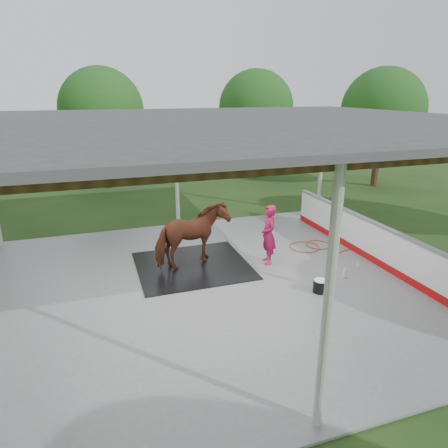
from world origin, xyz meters
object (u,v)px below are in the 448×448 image
object	(u,v)px
horse	(192,236)
handler	(269,235)
dasher_board	(373,243)
wash_bucket	(320,286)

from	to	relation	value
horse	handler	world-z (taller)	horse
handler	horse	bearing A→B (deg)	-94.33
handler	dasher_board	bearing A→B (deg)	82.83
horse	handler	xyz separation A→B (m)	(2.07, -0.46, -0.04)
horse	wash_bucket	world-z (taller)	horse
dasher_board	handler	distance (m)	3.01
dasher_board	wash_bucket	world-z (taller)	dasher_board
wash_bucket	dasher_board	bearing A→B (deg)	26.41
dasher_board	handler	size ratio (longest dim) A/B	4.76
dasher_board	wash_bucket	xyz separation A→B (m)	(-2.41, -1.20, -0.38)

